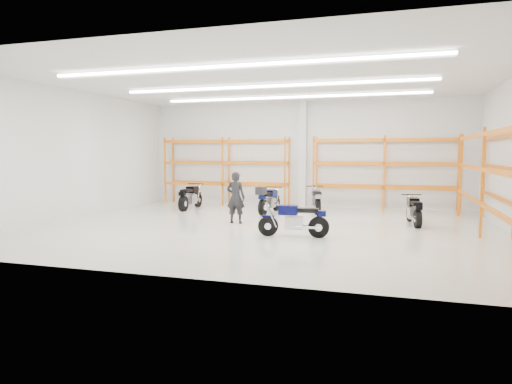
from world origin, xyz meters
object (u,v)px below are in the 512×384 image
(motorcycle_back_c, at_px, (316,201))
(motorcycle_back_d, at_px, (414,211))
(structural_column, at_px, (303,154))
(motorcycle_back_b, at_px, (268,200))
(motorcycle_main, at_px, (297,221))
(standing_man, at_px, (236,198))
(motorcycle_back_a, at_px, (190,198))

(motorcycle_back_c, bearing_deg, motorcycle_back_d, -30.77)
(motorcycle_back_d, xyz_separation_m, structural_column, (-4.43, 4.04, 1.81))
(motorcycle_back_b, distance_m, motorcycle_back_d, 5.38)
(motorcycle_back_b, height_order, motorcycle_back_d, motorcycle_back_b)
(structural_column, bearing_deg, motorcycle_main, -80.01)
(motorcycle_back_b, relative_size, motorcycle_back_c, 1.04)
(standing_man, bearing_deg, motorcycle_back_c, -122.07)
(motorcycle_back_b, relative_size, standing_man, 1.22)
(motorcycle_back_c, distance_m, structural_column, 2.80)
(motorcycle_main, bearing_deg, motorcycle_back_d, 44.46)
(motorcycle_main, bearing_deg, structural_column, 99.99)
(motorcycle_back_c, bearing_deg, standing_man, -121.69)
(motorcycle_back_d, bearing_deg, motorcycle_back_a, 169.57)
(motorcycle_main, distance_m, structural_column, 7.48)
(motorcycle_back_a, bearing_deg, standing_man, -43.73)
(motorcycle_main, height_order, motorcycle_back_b, motorcycle_back_b)
(motorcycle_back_c, height_order, standing_man, standing_man)
(motorcycle_back_c, bearing_deg, motorcycle_back_b, -155.83)
(motorcycle_back_a, bearing_deg, motorcycle_back_b, -4.49)
(motorcycle_back_d, relative_size, standing_man, 1.14)
(motorcycle_back_b, bearing_deg, structural_column, 73.90)
(standing_man, distance_m, structural_column, 5.64)
(motorcycle_back_d, distance_m, structural_column, 6.26)
(standing_man, bearing_deg, motorcycle_back_b, -98.57)
(motorcycle_main, bearing_deg, motorcycle_back_a, 139.14)
(motorcycle_back_c, height_order, motorcycle_back_d, motorcycle_back_c)
(motorcycle_main, bearing_deg, motorcycle_back_b, 114.76)
(motorcycle_back_a, relative_size, motorcycle_back_b, 1.01)
(motorcycle_main, relative_size, standing_man, 1.16)
(motorcycle_back_c, relative_size, motorcycle_back_d, 1.04)
(structural_column, bearing_deg, standing_man, -102.28)
(motorcycle_back_a, distance_m, motorcycle_back_d, 8.75)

